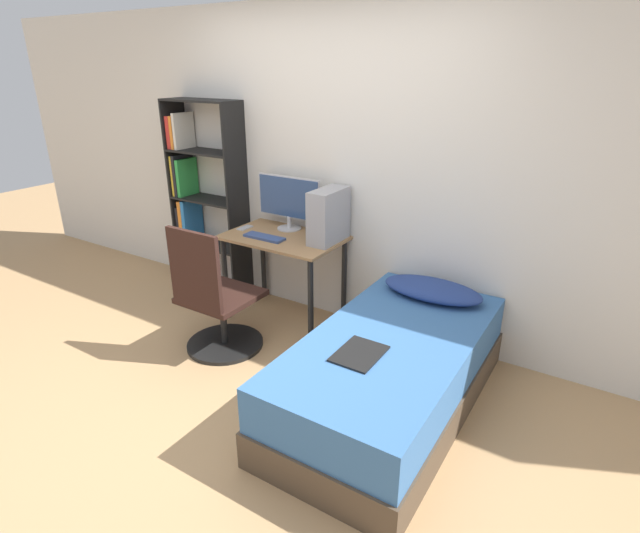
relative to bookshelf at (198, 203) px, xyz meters
name	(u,v)px	position (x,y,z in m)	size (l,w,h in m)	color
ground_plane	(207,406)	(1.38, -1.41, -0.83)	(14.00, 14.00, 0.00)	tan
wall_back	(334,171)	(1.38, 0.17, 0.42)	(8.00, 0.05, 2.50)	silver
desk	(284,251)	(1.11, -0.16, -0.21)	(0.96, 0.61, 0.75)	#997047
bookshelf	(198,203)	(0.00, 0.00, 0.00)	(0.74, 0.28, 1.76)	black
office_chair	(216,307)	(0.97, -0.85, -0.47)	(0.59, 0.59, 1.00)	black
bed	(390,373)	(2.37, -0.78, -0.58)	(0.93, 1.85, 0.51)	#4C3D2D
pillow	(432,290)	(2.37, -0.12, -0.27)	(0.71, 0.36, 0.11)	navy
magazine	(359,354)	(2.29, -1.07, -0.32)	(0.24, 0.32, 0.01)	black
monitor	(289,200)	(1.03, 0.03, 0.16)	(0.61, 0.20, 0.45)	#B7B7BC
keyboard	(264,237)	(1.01, -0.29, -0.08)	(0.35, 0.11, 0.02)	#33477A
pc_tower	(329,216)	(1.48, -0.07, 0.12)	(0.17, 0.38, 0.42)	#99999E
phone	(245,228)	(0.71, -0.17, -0.08)	(0.07, 0.14, 0.01)	#B7B7BC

